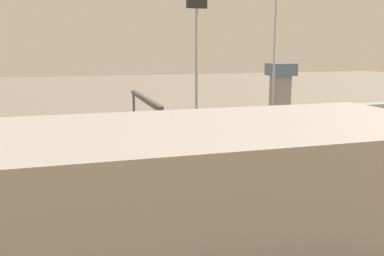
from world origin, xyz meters
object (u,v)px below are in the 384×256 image
object	(u,v)px
train_on_track_1	(245,122)
train_on_track_4	(181,147)
light_mast_2	(275,41)
signal_gantry	(145,105)
train_on_track_3	(197,136)
control_tower	(280,86)
light_mast_1	(197,60)
maintenance_shed	(168,194)

from	to	relation	value
train_on_track_1	train_on_track_4	size ratio (longest dim) A/B	9.56
light_mast_2	signal_gantry	bearing A→B (deg)	23.19
train_on_track_3	control_tower	bearing A→B (deg)	-137.05
light_mast_1	light_mast_2	xyz separation A→B (m)	(-26.21, -26.99, 3.26)
control_tower	light_mast_1	bearing A→B (deg)	47.99
light_mast_1	light_mast_2	world-z (taller)	light_mast_2
train_on_track_4	maintenance_shed	bearing A→B (deg)	72.47
train_on_track_1	light_mast_2	xyz separation A→B (m)	(-10.16, -8.29, 15.87)
light_mast_1	signal_gantry	xyz separation A→B (m)	(4.81, -13.70, -7.79)
train_on_track_3	train_on_track_4	bearing A→B (deg)	50.97
light_mast_2	maintenance_shed	world-z (taller)	light_mast_2
train_on_track_3	light_mast_2	distance (m)	33.67
train_on_track_3	train_on_track_4	distance (m)	6.45
train_on_track_4	light_mast_1	xyz separation A→B (m)	(-1.24, 3.70, 13.06)
signal_gantry	train_on_track_4	bearing A→B (deg)	109.67
train_on_track_3	signal_gantry	distance (m)	10.31
train_on_track_3	control_tower	size ratio (longest dim) A/B	9.06
train_on_track_4	signal_gantry	bearing A→B (deg)	-70.33
train_on_track_1	signal_gantry	xyz separation A→B (m)	(20.86, 5.00, 4.81)
signal_gantry	train_on_track_3	bearing A→B (deg)	146.75
light_mast_1	maintenance_shed	distance (m)	28.51
train_on_track_1	signal_gantry	world-z (taller)	signal_gantry
train_on_track_4	maintenance_shed	world-z (taller)	maintenance_shed
train_on_track_4	train_on_track_1	bearing A→B (deg)	-139.05
signal_gantry	control_tower	size ratio (longest dim) A/B	1.89
train_on_track_1	light_mast_1	world-z (taller)	light_mast_1
signal_gantry	maintenance_shed	distance (m)	38.88
light_mast_2	light_mast_1	bearing A→B (deg)	45.84
train_on_track_4	control_tower	bearing A→B (deg)	-135.99
train_on_track_1	train_on_track_4	distance (m)	22.89
light_mast_1	maintenance_shed	world-z (taller)	light_mast_1
signal_gantry	train_on_track_1	bearing A→B (deg)	-166.52
signal_gantry	control_tower	xyz separation A→B (m)	(-38.69, -23.92, 0.32)
train_on_track_4	control_tower	world-z (taller)	control_tower
control_tower	signal_gantry	bearing A→B (deg)	31.72
signal_gantry	maintenance_shed	xyz separation A→B (m)	(5.41, 38.45, -1.99)
light_mast_2	maintenance_shed	bearing A→B (deg)	54.84
light_mast_2	control_tower	distance (m)	16.94
train_on_track_1	train_on_track_3	bearing A→B (deg)	37.08
train_on_track_4	light_mast_1	distance (m)	13.63
train_on_track_3	maintenance_shed	distance (m)	36.01
maintenance_shed	light_mast_2	bearing A→B (deg)	-125.16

